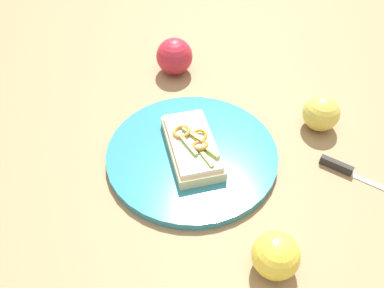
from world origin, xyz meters
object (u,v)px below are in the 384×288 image
Objects in this scene: plate at (192,154)px; sandwich at (192,146)px; apple_1 at (276,255)px; apple_2 at (321,113)px; apple_0 at (174,56)px; knife at (343,169)px.

sandwich is (0.00, -0.00, 0.02)m from plate.
apple_1 is (0.10, -0.23, 0.03)m from plate.
apple_2 reaches higher than apple_1.
apple_0 is at bearing 104.02° from apple_1.
knife is at bearing -84.21° from apple_2.
sandwich is at bearing -154.16° from knife.
sandwich is 1.61× the size of knife.
apple_2 reaches higher than plate.
apple_0 reaches higher than plate.
knife is (0.27, -0.05, -0.00)m from plate.
apple_0 is 0.75× the size of knife.
apple_0 reaches higher than knife.
plate is 4.49× the size of apple_1.
sandwich is at bearing 114.48° from apple_1.
knife is (0.01, -0.12, -0.03)m from apple_2.
apple_2 is at bearing -36.49° from apple_0.
apple_1 is (0.10, -0.23, 0.00)m from sandwich.
sandwich is 2.15× the size of apple_0.
knife is at bearing -48.23° from apple_0.
apple_2 is 0.65× the size of knife.
apple_1 reaches higher than sandwich.
plate is 2.86× the size of knife.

